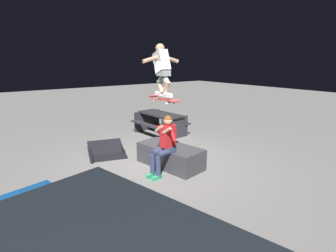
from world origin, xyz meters
TOP-DOWN VIEW (x-y plane):
  - ground_plane at (0.00, 0.00)m, footprint 40.00×40.00m
  - ledge_box_main at (-0.26, -0.13)m, footprint 1.75×1.02m
  - person_sitting_on_ledge at (-0.57, 0.26)m, footprint 0.60×0.78m
  - skateboard at (-0.40, 0.17)m, footprint 1.03×0.29m
  - skater_airborne at (-0.35, 0.16)m, footprint 0.63×0.89m
  - kicker_ramp at (1.49, 0.78)m, footprint 1.41×1.26m
  - picnic_table_back at (2.25, -1.58)m, footprint 1.79×1.46m

SIDE VIEW (x-z plane):
  - ground_plane at x=0.00m, z-range 0.00..0.00m
  - kicker_ramp at x=1.49m, z-range -0.11..0.22m
  - ledge_box_main at x=-0.26m, z-range 0.00..0.50m
  - picnic_table_back at x=2.25m, z-range 0.12..0.87m
  - person_sitting_on_ledge at x=-0.57m, z-range 0.08..1.42m
  - skateboard at x=-0.40m, z-range 1.62..1.75m
  - skater_airborne at x=-0.35m, z-range 1.81..2.93m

